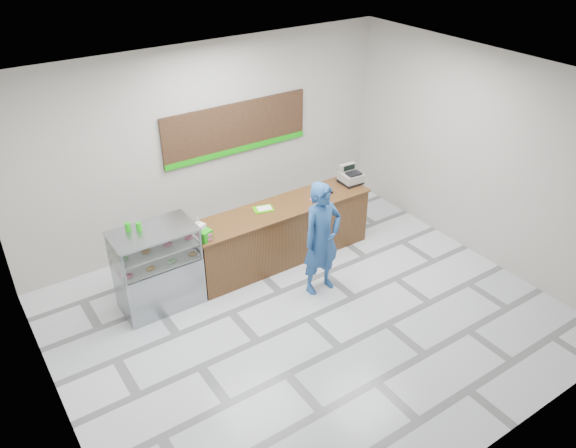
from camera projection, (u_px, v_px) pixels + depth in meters
floor at (308, 318)px, 8.42m from camera, size 7.00×7.00×0.00m
back_wall at (208, 145)px, 9.65m from camera, size 7.00×0.00×7.00m
ceiling at (313, 90)px, 6.62m from camera, size 7.00×7.00×0.00m
sales_counter at (282, 233)px, 9.52m from camera, size 3.26×0.76×1.03m
display_case at (158, 268)px, 8.37m from camera, size 1.22×0.72×1.33m
menu_board at (237, 129)px, 9.79m from camera, size 2.80×0.06×0.90m
cash_register at (350, 176)px, 9.94m from camera, size 0.38×0.40×0.33m
card_terminal at (329, 191)px, 9.69m from camera, size 0.08×0.15×0.04m
serving_tray at (263, 209)px, 9.17m from camera, size 0.37×0.31×0.02m
napkin_box at (200, 227)px, 8.58m from camera, size 0.17×0.17×0.11m
straw_cup at (198, 226)px, 8.61m from camera, size 0.08×0.08×0.13m
promo_box at (206, 236)px, 8.33m from camera, size 0.22×0.18×0.16m
donut_decal at (315, 199)px, 9.47m from camera, size 0.17×0.17×0.00m
green_cup_left at (128, 227)px, 8.01m from camera, size 0.08×0.08×0.12m
green_cup_right at (139, 226)px, 8.02m from camera, size 0.08×0.08×0.12m
customer at (322, 239)px, 8.58m from camera, size 0.69×0.47×1.87m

